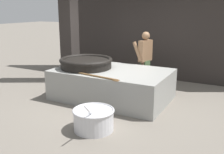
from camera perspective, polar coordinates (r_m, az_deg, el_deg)
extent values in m
plane|color=slate|center=(6.89, 0.00, -4.62)|extent=(60.00, 60.00, 0.00)
cube|color=#2D2826|center=(8.91, 8.09, 12.92)|extent=(7.32, 0.24, 4.04)
cube|color=#2D2826|center=(8.38, -9.41, 12.76)|extent=(0.44, 0.44, 4.04)
cube|color=gray|center=(6.77, 0.00, -1.56)|extent=(2.88, 1.81, 0.76)
cylinder|color=black|center=(6.91, -5.65, 2.86)|extent=(1.33, 1.33, 0.21)
torus|color=black|center=(6.89, -5.68, 3.71)|extent=(1.39, 1.39, 0.11)
cylinder|color=brown|center=(5.98, -3.38, 0.18)|extent=(1.20, 0.21, 0.04)
cube|color=brown|center=(5.66, 0.88, -0.73)|extent=(0.13, 0.12, 0.02)
cylinder|color=#8C6647|center=(7.63, 6.73, 0.38)|extent=(0.12, 0.12, 0.81)
cylinder|color=#8C6647|center=(7.77, 7.48, 0.63)|extent=(0.12, 0.12, 0.81)
cube|color=#4C663F|center=(7.66, 7.15, 1.67)|extent=(0.25, 0.29, 0.53)
cube|color=#8C6647|center=(7.56, 7.28, 5.68)|extent=(0.27, 0.52, 0.60)
cylinder|color=#8C6647|center=(7.42, 5.55, 5.54)|extent=(0.34, 0.17, 0.55)
cylinder|color=#8C6647|center=(7.82, 7.69, 5.96)|extent=(0.34, 0.17, 0.55)
sphere|color=#8C6647|center=(7.50, 7.38, 8.89)|extent=(0.23, 0.23, 0.23)
cylinder|color=silver|center=(5.12, -4.02, -9.33)|extent=(0.77, 0.77, 0.40)
torus|color=silver|center=(5.05, -4.07, -7.26)|extent=(0.81, 0.81, 0.04)
cylinder|color=tan|center=(5.09, -4.04, -8.41)|extent=(0.68, 0.68, 0.10)
sphere|color=silver|center=(4.93, -4.41, -8.11)|extent=(0.14, 0.14, 0.14)
cylinder|color=silver|center=(4.64, -5.17, -7.29)|extent=(0.19, 0.50, 0.37)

